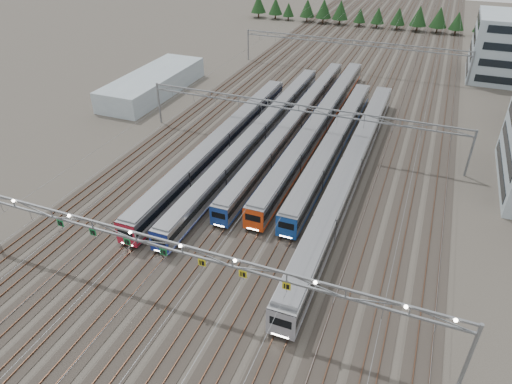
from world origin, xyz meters
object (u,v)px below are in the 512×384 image
at_px(gantry_near, 181,251).
at_px(train_b, 258,133).
at_px(west_shed, 153,83).
at_px(train_c, 295,122).
at_px(gantry_mid, 298,113).
at_px(train_f, 351,168).
at_px(train_a, 222,142).
at_px(train_e, 334,143).
at_px(gantry_far, 352,46).
at_px(train_d, 319,123).

bearing_deg(gantry_near, train_b, 99.84).
bearing_deg(west_shed, gantry_near, -54.63).
xyz_separation_m(train_c, gantry_mid, (2.25, -5.78, 4.41)).
bearing_deg(train_f, train_a, 177.22).
bearing_deg(train_c, train_b, -121.75).
bearing_deg(train_e, gantry_far, 98.45).
bearing_deg(train_b, train_f, -20.96).
bearing_deg(train_f, gantry_near, -109.59).
xyz_separation_m(train_b, gantry_near, (6.70, -38.63, 5.11)).
xyz_separation_m(train_b, gantry_far, (6.75, 46.49, 4.41)).
relative_size(train_d, gantry_far, 1.17).
bearing_deg(train_f, gantry_mid, 143.31).
xyz_separation_m(train_e, gantry_near, (-6.80, -39.68, 4.97)).
relative_size(gantry_near, gantry_mid, 1.00).
distance_m(train_b, train_c, 8.55).
relative_size(train_b, train_d, 1.01).
distance_m(gantry_near, west_shed, 65.79).
bearing_deg(west_shed, train_a, -37.67).
bearing_deg(train_a, train_e, 20.84).
distance_m(train_b, train_f, 19.28).
xyz_separation_m(train_f, west_shed, (-49.27, 21.77, -0.03)).
xyz_separation_m(train_d, gantry_near, (-2.30, -46.70, 4.94)).
bearing_deg(west_shed, gantry_far, 39.74).
bearing_deg(train_e, train_a, -159.16).
bearing_deg(gantry_near, train_d, 87.18).
distance_m(train_e, gantry_mid, 8.00).
distance_m(gantry_far, west_shed, 49.63).
bearing_deg(gantry_far, train_d, -86.65).
height_order(train_a, gantry_far, gantry_far).
distance_m(train_b, gantry_far, 47.18).
bearing_deg(train_a, train_c, 55.46).
height_order(train_d, gantry_mid, gantry_mid).
height_order(train_d, west_shed, west_shed).
xyz_separation_m(train_a, train_b, (4.50, 5.80, -0.18)).
relative_size(train_c, gantry_near, 1.18).
height_order(train_a, train_f, train_f).
bearing_deg(train_d, train_e, -57.35).
relative_size(gantry_far, west_shed, 1.88).
relative_size(train_c, train_e, 1.28).
xyz_separation_m(train_e, train_f, (4.50, -7.94, 0.15)).
height_order(train_c, gantry_near, gantry_near).
distance_m(train_f, gantry_near, 34.03).
xyz_separation_m(train_b, train_c, (4.50, 7.27, -0.00)).
distance_m(train_d, gantry_mid, 8.15).
bearing_deg(west_shed, train_e, -17.16).
distance_m(train_b, gantry_mid, 8.20).
bearing_deg(west_shed, train_b, -25.43).
distance_m(train_d, west_shed, 40.84).
relative_size(train_a, train_f, 0.84).
relative_size(train_a, train_d, 0.84).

